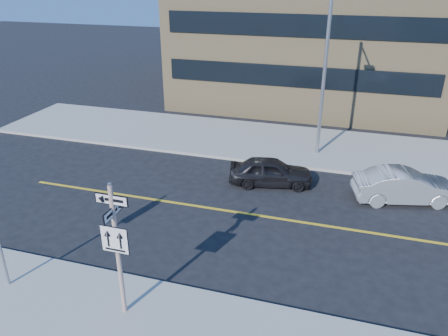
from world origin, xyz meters
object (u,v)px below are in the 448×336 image
(sign_pole, at_px, (117,244))
(parked_car_b, at_px, (405,186))
(parked_car_a, at_px, (271,171))
(streetlight_a, at_px, (325,66))

(sign_pole, relative_size, parked_car_b, 0.96)
(parked_car_a, bearing_deg, parked_car_b, -101.14)
(parked_car_a, relative_size, streetlight_a, 0.47)
(parked_car_b, relative_size, streetlight_a, 0.53)
(sign_pole, height_order, streetlight_a, streetlight_a)
(parked_car_a, xyz_separation_m, parked_car_b, (5.73, 0.08, 0.06))
(sign_pole, bearing_deg, parked_car_a, 76.21)
(sign_pole, bearing_deg, streetlight_a, 73.23)
(parked_car_b, bearing_deg, streetlight_a, 32.49)
(parked_car_b, bearing_deg, parked_car_a, 76.26)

